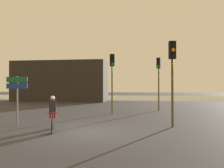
{
  "coord_description": "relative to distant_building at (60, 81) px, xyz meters",
  "views": [
    {
      "loc": [
        2.55,
        -9.57,
        2.08
      ],
      "look_at": [
        0.5,
        5.0,
        2.2
      ],
      "focal_mm": 35.0,
      "sensor_mm": 36.0,
      "label": 1
    }
  ],
  "objects": [
    {
      "name": "cyclist",
      "position": [
        7.03,
        -18.93,
        -1.88
      ],
      "size": [
        0.72,
        1.61,
        1.62
      ],
      "rotation": [
        0.0,
        0.0,
        -2.77
      ],
      "color": "black",
      "rests_on": "ground"
    },
    {
      "name": "traffic_light_far_right",
      "position": [
        12.48,
        -9.71,
        0.4
      ],
      "size": [
        0.39,
        0.41,
        4.46
      ],
      "rotation": [
        0.0,
        0.0,
        2.71
      ],
      "color": "#4C4719",
      "rests_on": "ground"
    },
    {
      "name": "traffic_light_center",
      "position": [
        8.85,
        -12.19,
        0.41
      ],
      "size": [
        0.39,
        0.41,
        4.47
      ],
      "rotation": [
        0.0,
        0.0,
        3.52
      ],
      "color": "#4C4719",
      "rests_on": "ground"
    },
    {
      "name": "traffic_light_near_right",
      "position": [
        12.62,
        -17.15,
        0.32
      ],
      "size": [
        0.37,
        0.39,
        4.34
      ],
      "rotation": [
        0.0,
        0.0,
        3.38
      ],
      "color": "#4C4719",
      "rests_on": "ground"
    },
    {
      "name": "direction_sign_post",
      "position": [
        4.53,
        -17.73,
        -0.9
      ],
      "size": [
        1.09,
        0.19,
        2.6
      ],
      "rotation": [
        0.0,
        0.0,
        3.29
      ],
      "color": "slate",
      "rests_on": "ground"
    },
    {
      "name": "ground_plane",
      "position": [
        8.58,
        -18.9,
        -2.7
      ],
      "size": [
        120.0,
        120.0,
        0.0
      ],
      "primitive_type": "plane",
      "color": "#333338"
    },
    {
      "name": "water_strip",
      "position": [
        8.58,
        10.0,
        -2.69
      ],
      "size": [
        80.0,
        16.0,
        0.01
      ],
      "primitive_type": "cube",
      "color": "slate",
      "rests_on": "ground"
    },
    {
      "name": "distant_building",
      "position": [
        0.0,
        0.0,
        0.0
      ],
      "size": [
        12.59,
        4.0,
        5.39
      ],
      "primitive_type": "cube",
      "color": "#2D2823",
      "rests_on": "ground"
    }
  ]
}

